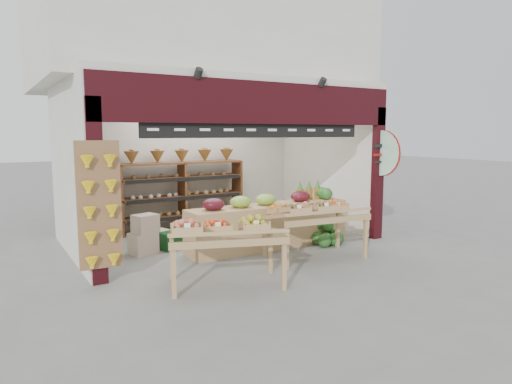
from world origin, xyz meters
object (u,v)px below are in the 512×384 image
at_px(refrigerator, 86,191).
at_px(mid_counter, 269,224).
at_px(cardboard_stack, 154,237).
at_px(display_table_right, 311,211).
at_px(display_table_left, 217,231).
at_px(watermelon_pile, 326,235).
at_px(back_shelving, 182,180).

relative_size(refrigerator, mid_counter, 0.62).
relative_size(cardboard_stack, display_table_right, 0.61).
distance_m(refrigerator, display_table_right, 4.52).
distance_m(mid_counter, display_table_left, 2.31).
xyz_separation_m(display_table_right, watermelon_pile, (0.87, 0.60, -0.64)).
xyz_separation_m(back_shelving, refrigerator, (-2.08, -0.07, -0.10)).
relative_size(display_table_left, display_table_right, 1.03).
xyz_separation_m(mid_counter, display_table_right, (0.21, -0.99, 0.37)).
bearing_deg(refrigerator, watermelon_pile, -36.45).
height_order(refrigerator, display_table_left, refrigerator).
relative_size(display_table_right, watermelon_pile, 2.53).
relative_size(refrigerator, watermelon_pile, 2.91).
distance_m(cardboard_stack, mid_counter, 2.15).
height_order(back_shelving, refrigerator, refrigerator).
bearing_deg(display_table_left, back_shelving, 74.99).
bearing_deg(display_table_right, mid_counter, 102.17).
distance_m(back_shelving, refrigerator, 2.08).
height_order(cardboard_stack, watermelon_pile, cardboard_stack).
relative_size(mid_counter, display_table_right, 1.87).
bearing_deg(mid_counter, cardboard_stack, 156.54).
bearing_deg(watermelon_pile, cardboard_stack, 157.80).
bearing_deg(cardboard_stack, mid_counter, -23.46).
bearing_deg(mid_counter, watermelon_pile, -19.86).
bearing_deg(cardboard_stack, display_table_left, -85.61).
bearing_deg(display_table_right, refrigerator, 132.48).
height_order(display_table_left, watermelon_pile, display_table_left).
relative_size(cardboard_stack, mid_counter, 0.33).
distance_m(back_shelving, display_table_left, 3.99).
xyz_separation_m(back_shelving, display_table_right, (0.97, -3.40, -0.29)).
height_order(display_table_left, display_table_right, display_table_right).
xyz_separation_m(refrigerator, display_table_left, (1.05, -3.76, -0.23)).
bearing_deg(mid_counter, display_table_left, -141.49).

